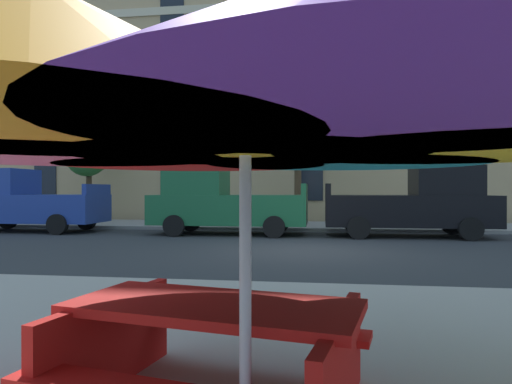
# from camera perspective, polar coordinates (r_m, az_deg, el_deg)

# --- Properties ---
(ground_plane) EXTENTS (120.00, 120.00, 0.00)m
(ground_plane) POSITION_cam_1_polar(r_m,az_deg,el_deg) (11.33, 5.63, -7.18)
(ground_plane) COLOR #2D3033
(sidewalk_far) EXTENTS (56.00, 3.60, 0.12)m
(sidewalk_far) POSITION_cam_1_polar(r_m,az_deg,el_deg) (18.09, 6.55, -4.20)
(sidewalk_far) COLOR gray
(sidewalk_far) RESTS_ON ground
(apartment_building) EXTENTS (43.62, 12.08, 16.00)m
(apartment_building) POSITION_cam_1_polar(r_m,az_deg,el_deg) (27.02, 7.03, 14.26)
(apartment_building) COLOR tan
(apartment_building) RESTS_ON ground
(pickup_blue) EXTENTS (5.10, 2.12, 2.20)m
(pickup_blue) POSITION_cam_1_polar(r_m,az_deg,el_deg) (18.17, -26.67, -1.15)
(pickup_blue) COLOR navy
(pickup_blue) RESTS_ON ground
(pickup_green) EXTENTS (5.10, 2.12, 2.20)m
(pickup_green) POSITION_cam_1_polar(r_m,az_deg,el_deg) (15.28, -4.19, -1.39)
(pickup_green) COLOR #195933
(pickup_green) RESTS_ON ground
(pickup_black) EXTENTS (5.10, 2.12, 2.20)m
(pickup_black) POSITION_cam_1_polar(r_m,az_deg,el_deg) (15.22, 19.13, -1.41)
(pickup_black) COLOR black
(pickup_black) RESTS_ON ground
(street_tree_left) EXTENTS (2.10, 1.94, 4.26)m
(street_tree_left) POSITION_cam_1_polar(r_m,az_deg,el_deg) (20.72, -20.20, 4.90)
(street_tree_left) COLOR #4C3823
(street_tree_left) RESTS_ON ground
(street_tree_middle) EXTENTS (2.13, 1.86, 4.45)m
(street_tree_middle) POSITION_cam_1_polar(r_m,az_deg,el_deg) (17.84, 5.12, 6.60)
(street_tree_middle) COLOR #4C3823
(street_tree_middle) RESTS_ON ground
(patio_umbrella) EXTENTS (3.93, 3.65, 2.22)m
(patio_umbrella) POSITION_cam_1_polar(r_m,az_deg,el_deg) (2.30, -1.33, 10.89)
(patio_umbrella) COLOR silver
(patio_umbrella) RESTS_ON ground
(picnic_table) EXTENTS (2.06, 1.84, 0.77)m
(picnic_table) POSITION_cam_1_polar(r_m,az_deg,el_deg) (3.05, -5.21, -18.55)
(picnic_table) COLOR red
(picnic_table) RESTS_ON ground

